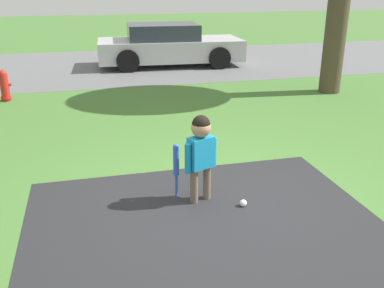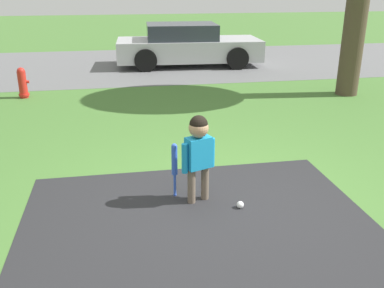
{
  "view_description": "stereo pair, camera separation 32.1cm",
  "coord_description": "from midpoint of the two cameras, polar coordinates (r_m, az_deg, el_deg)",
  "views": [
    {
      "loc": [
        -1.43,
        -4.09,
        2.35
      ],
      "look_at": [
        -0.28,
        0.5,
        0.54
      ],
      "focal_mm": 40.0,
      "sensor_mm": 36.0,
      "label": 1
    },
    {
      "loc": [
        -1.12,
        -4.16,
        2.35
      ],
      "look_at": [
        -0.28,
        0.5,
        0.54
      ],
      "focal_mm": 40.0,
      "sensor_mm": 36.0,
      "label": 2
    }
  ],
  "objects": [
    {
      "name": "street_strip",
      "position": [
        13.27,
        -8.47,
        10.47
      ],
      "size": [
        40.0,
        6.0,
        0.01
      ],
      "color": "slate",
      "rests_on": "ground"
    },
    {
      "name": "ground_plane",
      "position": [
        4.91,
        2.76,
        -7.68
      ],
      "size": [
        60.0,
        60.0,
        0.0
      ],
      "primitive_type": "plane",
      "color": "#477533"
    },
    {
      "name": "baseball_bat",
      "position": [
        4.84,
        -4.02,
        -2.57
      ],
      "size": [
        0.07,
        0.07,
        0.66
      ],
      "color": "blue",
      "rests_on": "ground"
    },
    {
      "name": "fire_hydrant",
      "position": [
        9.82,
        -24.59,
        7.07
      ],
      "size": [
        0.25,
        0.22,
        0.65
      ],
      "color": "red",
      "rests_on": "ground"
    },
    {
      "name": "parked_car",
      "position": [
        12.93,
        -3.89,
        12.95
      ],
      "size": [
        4.25,
        2.1,
        1.2
      ],
      "rotation": [
        0.0,
        0.0,
        -0.06
      ],
      "color": "#B7B7BC",
      "rests_on": "ground"
    },
    {
      "name": "child",
      "position": [
        4.65,
        -0.78,
        -0.39
      ],
      "size": [
        0.39,
        0.24,
        1.02
      ],
      "rotation": [
        0.0,
        0.0,
        0.36
      ],
      "color": "#6B5B4C",
      "rests_on": "ground"
    },
    {
      "name": "sports_ball",
      "position": [
        4.81,
        4.93,
        -7.89
      ],
      "size": [
        0.08,
        0.08,
        0.08
      ],
      "color": "white",
      "rests_on": "ground"
    }
  ]
}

